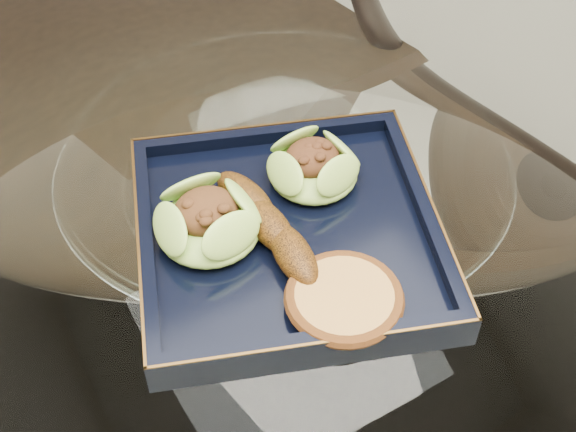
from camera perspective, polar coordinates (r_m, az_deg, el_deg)
dining_table at (r=0.91m, az=-0.21°, el=-5.88°), size 1.13×1.13×0.77m
dining_chair at (r=1.30m, az=-9.58°, el=9.36°), size 0.47×0.47×0.98m
navy_plate at (r=0.74m, az=0.00°, el=-1.61°), size 0.35×0.35×0.02m
lettuce_wrap_left at (r=0.72m, az=-5.68°, el=-0.53°), size 0.12×0.12×0.03m
lettuce_wrap_right at (r=0.76m, az=1.81°, el=3.39°), size 0.11×0.11×0.03m
roasted_plantain at (r=0.71m, az=-1.39°, el=-0.64°), size 0.04×0.15×0.03m
crumb_patty at (r=0.67m, az=4.00°, el=-5.98°), size 0.11×0.11×0.02m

